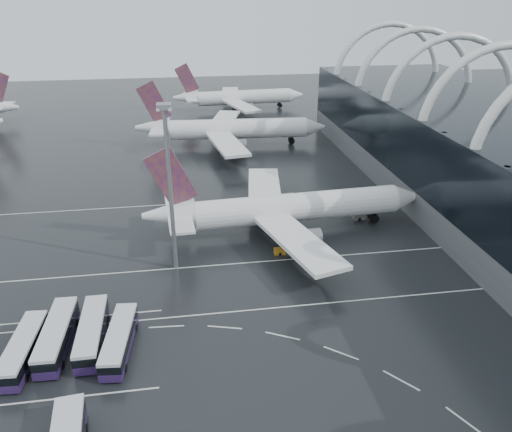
{
  "coord_description": "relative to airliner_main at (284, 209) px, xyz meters",
  "views": [
    {
      "loc": [
        -5.45,
        -63.29,
        44.34
      ],
      "look_at": [
        6.9,
        16.16,
        7.0
      ],
      "focal_mm": 35.0,
      "sensor_mm": 36.0,
      "label": 1
    }
  ],
  "objects": [
    {
      "name": "ground",
      "position": [
        -13.46,
        -23.26,
        -4.75
      ],
      "size": [
        420.0,
        420.0,
        0.0
      ],
      "primitive_type": "plane",
      "color": "black",
      "rests_on": "ground"
    },
    {
      "name": "lane_marking_near",
      "position": [
        -13.46,
        -25.26,
        -4.74
      ],
      "size": [
        120.0,
        0.25,
        0.01
      ],
      "primitive_type": "cube",
      "color": "silver",
      "rests_on": "ground"
    },
    {
      "name": "lane_marking_mid",
      "position": [
        -13.46,
        -11.26,
        -4.74
      ],
      "size": [
        120.0,
        0.25,
        0.01
      ],
      "primitive_type": "cube",
      "color": "silver",
      "rests_on": "ground"
    },
    {
      "name": "lane_marking_far",
      "position": [
        -13.46,
        16.74,
        -4.74
      ],
      "size": [
        120.0,
        0.25,
        0.01
      ],
      "primitive_type": "cube",
      "color": "silver",
      "rests_on": "ground"
    },
    {
      "name": "bus_bay_line_south",
      "position": [
        -37.46,
        -39.26,
        -4.74
      ],
      "size": [
        28.0,
        0.25,
        0.01
      ],
      "primitive_type": "cube",
      "color": "silver",
      "rests_on": "ground"
    },
    {
      "name": "bus_bay_line_north",
      "position": [
        -37.46,
        -23.26,
        -4.74
      ],
      "size": [
        28.0,
        0.25,
        0.01
      ],
      "primitive_type": "cube",
      "color": "silver",
      "rests_on": "ground"
    },
    {
      "name": "airliner_main",
      "position": [
        0.0,
        0.0,
        0.0
      ],
      "size": [
        55.96,
        49.01,
        18.95
      ],
      "rotation": [
        0.0,
        0.0,
        0.06
      ],
      "color": "white",
      "rests_on": "ground"
    },
    {
      "name": "airliner_gate_b",
      "position": [
        -4.62,
        59.43,
        0.2
      ],
      "size": [
        56.87,
        51.08,
        19.75
      ],
      "rotation": [
        0.0,
        0.0,
        -0.06
      ],
      "color": "white",
      "rests_on": "ground"
    },
    {
      "name": "airliner_gate_c",
      "position": [
        3.75,
        106.54,
        -0.18
      ],
      "size": [
        51.21,
        47.16,
        18.24
      ],
      "rotation": [
        0.0,
        0.0,
        0.07
      ],
      "color": "white",
      "rests_on": "ground"
    },
    {
      "name": "bus_row_near_a",
      "position": [
        -40.74,
        -31.57,
        -3.01
      ],
      "size": [
        3.73,
        13.01,
        3.16
      ],
      "rotation": [
        0.0,
        0.0,
        1.51
      ],
      "color": "#271440",
      "rests_on": "ground"
    },
    {
      "name": "bus_row_near_b",
      "position": [
        -36.99,
        -29.5,
        -2.9
      ],
      "size": [
        3.59,
        13.77,
        3.37
      ],
      "rotation": [
        0.0,
        0.0,
        1.54
      ],
      "color": "#271440",
      "rests_on": "ground"
    },
    {
      "name": "bus_row_near_c",
      "position": [
        -32.47,
        -29.47,
        -2.93
      ],
      "size": [
        3.34,
        13.49,
        3.31
      ],
      "rotation": [
        0.0,
        0.0,
        1.58
      ],
      "color": "#271440",
      "rests_on": "ground"
    },
    {
      "name": "bus_row_near_d",
      "position": [
        -28.67,
        -31.59,
        -3.02
      ],
      "size": [
        4.1,
        12.97,
        3.14
      ],
      "rotation": [
        0.0,
        0.0,
        1.47
      ],
      "color": "#271440",
      "rests_on": "ground"
    },
    {
      "name": "floodlight_mast",
      "position": [
        -21.11,
        -11.01,
        13.05
      ],
      "size": [
        2.17,
        2.17,
        28.3
      ],
      "color": "gray",
      "rests_on": "ground"
    },
    {
      "name": "gse_cart_belly_c",
      "position": [
        -2.51,
        -8.92,
        -4.21
      ],
      "size": [
        1.97,
        1.17,
        1.08
      ],
      "primitive_type": "cube",
      "color": "orange",
      "rests_on": "ground"
    },
    {
      "name": "gse_cart_belly_d",
      "position": [
        16.66,
        3.01,
        -4.12
      ],
      "size": [
        2.31,
        1.37,
        1.26
      ],
      "primitive_type": "cube",
      "color": "slate",
      "rests_on": "ground"
    },
    {
      "name": "gse_cart_belly_e",
      "position": [
        3.77,
        12.4,
        -4.21
      ],
      "size": [
        1.97,
        1.17,
        1.08
      ],
      "primitive_type": "cube",
      "color": "orange",
      "rests_on": "ground"
    }
  ]
}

